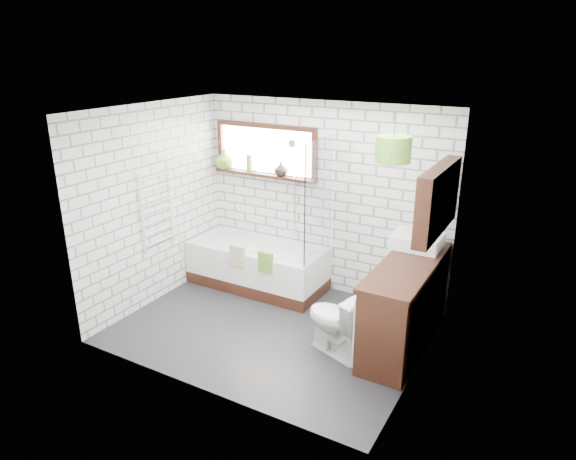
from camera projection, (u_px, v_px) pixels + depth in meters
The scene contains 22 objects.
floor at pixel (272, 329), 6.01m from camera, with size 3.40×2.60×0.01m, color black.
ceiling at pixel (269, 111), 5.16m from camera, with size 3.40×2.60×0.01m, color white.
wall_back at pixel (323, 199), 6.66m from camera, with size 3.40×0.01×2.50m, color white.
wall_front at pixel (194, 271), 4.52m from camera, with size 3.40×0.01×2.50m, color white.
wall_left at pixel (154, 205), 6.38m from camera, with size 0.01×2.60×2.50m, color white.
wall_right at pixel (426, 258), 4.80m from camera, with size 0.01×2.60×2.50m, color white.
window at pixel (265, 151), 6.83m from camera, with size 1.52×0.16×0.68m, color black.
towel_radiator at pixel (157, 210), 6.38m from camera, with size 0.06×0.52×1.00m, color white.
mirror_cabinet at pixel (438, 200), 5.19m from camera, with size 0.16×1.20×0.70m, color black.
shower_riser at pixel (294, 188), 6.77m from camera, with size 0.02×0.02×1.30m, color silver.
bathtub at pixel (258, 265), 7.00m from camera, with size 1.85×0.82×0.60m, color white.
shower_screen at pixel (318, 201), 6.22m from camera, with size 0.02×0.72×1.50m, color white.
towel_green at pixel (266, 262), 6.39m from camera, with size 0.20×0.05×0.27m, color #58912B.
towel_beige at pixel (237, 256), 6.59m from camera, with size 0.21×0.05×0.28m, color tan.
vanity at pixel (405, 304), 5.55m from camera, with size 0.54×1.69×0.97m, color black.
basin at pixel (417, 241), 5.79m from camera, with size 0.53×0.47×0.16m, color white.
tap at pixel (432, 238), 5.70m from camera, with size 0.03×0.03×0.18m, color silver.
toilet at pixel (337, 321), 5.42m from camera, with size 0.74×0.42×0.76m, color white.
vase_olive at pixel (225, 160), 7.17m from camera, with size 0.26×0.26×0.27m, color #5F962E.
vase_dark at pixel (281, 170), 6.76m from camera, with size 0.18×0.18×0.19m, color black.
bottle at pixel (249, 165), 6.98m from camera, with size 0.07×0.07×0.23m, color #5F962E.
pendant at pixel (393, 149), 5.37m from camera, with size 0.38×0.38×0.28m, color #58912B.
Camera 1 is at (2.76, -4.49, 3.12)m, focal length 32.00 mm.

